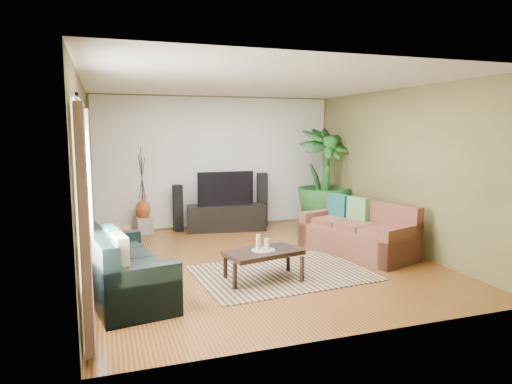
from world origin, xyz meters
name	(u,v)px	position (x,y,z in m)	size (l,w,h in m)	color
floor	(260,261)	(0.00, 0.00, 0.00)	(5.50, 5.50, 0.00)	brown
ceiling	(260,83)	(0.00, 0.00, 2.70)	(5.50, 5.50, 0.00)	white
wall_back	(217,162)	(0.00, 2.75, 1.35)	(5.00, 5.00, 0.00)	olive
wall_front	(356,201)	(0.00, -2.75, 1.35)	(5.00, 5.00, 0.00)	olive
wall_left	(84,180)	(-2.50, 0.00, 1.35)	(5.50, 5.50, 0.00)	olive
wall_right	(400,169)	(2.50, 0.00, 1.35)	(5.50, 5.50, 0.00)	olive
backwall_panel	(217,162)	(0.00, 2.74, 1.35)	(4.90, 4.90, 0.00)	white
window_pane	(81,191)	(-2.48, -1.60, 1.40)	(1.80, 1.80, 0.00)	white
curtain_near	(85,231)	(-2.43, -2.35, 1.15)	(0.08, 0.35, 2.20)	gray
curtain_far	(89,204)	(-2.43, -0.85, 1.15)	(0.08, 0.35, 2.20)	gray
curtain_rod	(81,101)	(-2.43, -1.60, 2.30)	(0.03, 0.03, 1.90)	black
sofa_left	(124,261)	(-2.06, -0.87, 0.42)	(1.91, 0.82, 0.85)	black
sofa_right	(357,228)	(1.62, -0.13, 0.42)	(1.88, 0.85, 0.85)	brown
area_rug	(282,273)	(0.09, -0.71, 0.01)	(2.38, 1.69, 0.01)	tan
coffee_table	(263,265)	(-0.27, -0.90, 0.21)	(1.01, 0.55, 0.41)	black
candle_tray	(263,250)	(-0.27, -0.90, 0.42)	(0.31, 0.31, 0.01)	#999893
candle_tall	(258,242)	(-0.33, -0.87, 0.53)	(0.06, 0.06, 0.20)	beige
candle_mid	(267,244)	(-0.23, -0.94, 0.50)	(0.06, 0.06, 0.16)	beige
candle_short	(267,243)	(-0.20, -0.84, 0.49)	(0.06, 0.06, 0.13)	#ECE3C7
tv_stand	(226,218)	(0.05, 2.23, 0.26)	(1.56, 0.47, 0.52)	black
television	(226,188)	(0.05, 2.25, 0.86)	(1.14, 0.06, 0.67)	black
speaker_left	(178,208)	(-0.87, 2.50, 0.47)	(0.17, 0.19, 0.93)	black
speaker_right	(262,199)	(0.92, 2.50, 0.56)	(0.20, 0.22, 1.12)	black
potted_plant	(324,178)	(2.05, 1.90, 1.02)	(1.15, 1.15, 2.05)	#1B4E1A
plant_pot	(323,220)	(2.05, 1.90, 0.15)	(0.38, 0.38, 0.29)	black
pedestal	(143,225)	(-1.55, 2.50, 0.16)	(0.32, 0.32, 0.32)	#989895
vase	(143,210)	(-1.55, 2.50, 0.46)	(0.29, 0.29, 0.41)	#94411B
side_table	(112,250)	(-2.18, 0.24, 0.29)	(0.55, 0.55, 0.59)	#955931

